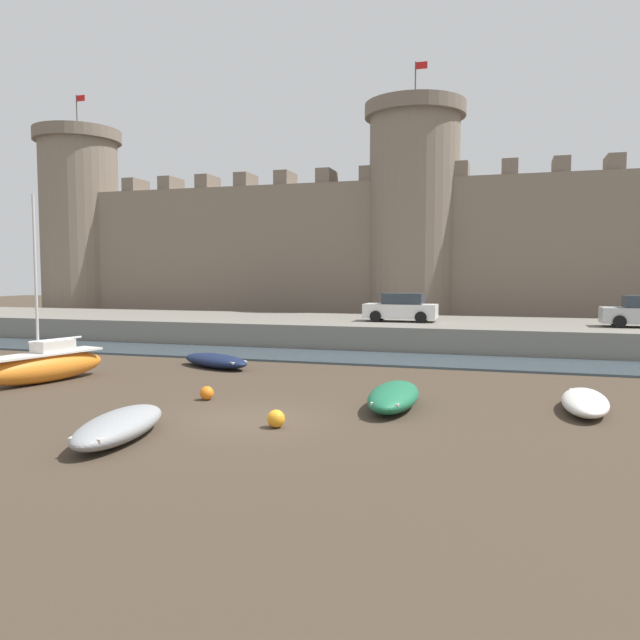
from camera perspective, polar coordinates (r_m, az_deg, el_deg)
ground_plane at (r=17.70m, az=-6.41°, el=-9.05°), size 160.00×160.00×0.00m
water_channel at (r=29.91m, az=3.52°, el=-3.46°), size 80.00×4.50×0.10m
quay_road at (r=36.89m, az=6.13°, el=-1.04°), size 70.34×10.00×1.33m
castle at (r=46.98m, az=8.57°, el=7.87°), size 65.66×7.33×19.38m
rowboat_near_channel_right at (r=19.10m, az=6.76°, el=-6.91°), size 1.52×3.97×0.73m
rowboat_near_channel_left at (r=20.06m, az=23.07°, el=-6.87°), size 1.46×3.67×0.59m
sailboat_midflat_centre at (r=25.54m, az=-23.82°, el=-3.77°), size 2.44×5.26×6.95m
rowboat_foreground_left at (r=16.22m, az=-17.87°, el=-9.15°), size 1.94×4.07×0.70m
rowboat_foreground_right at (r=27.43m, az=-9.54°, el=-3.65°), size 4.11×2.96×0.60m
mooring_buoy_off_centre at (r=16.72m, az=-4.05°, el=-8.99°), size 0.48×0.48×0.48m
mooring_buoy_mid_mud at (r=20.54m, az=-10.31°, el=-6.59°), size 0.45×0.45×0.45m
car_quay_west at (r=35.80m, az=7.43°, el=1.11°), size 4.10×1.88×1.62m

